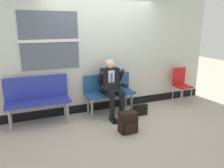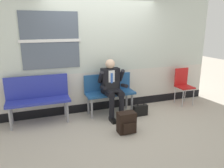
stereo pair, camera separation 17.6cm
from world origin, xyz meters
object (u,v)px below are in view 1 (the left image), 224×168
person_seated (112,86)px  backpack (128,123)px  bench_with_person (109,90)px  handbag (140,110)px  bench_empty (38,97)px  folding_chair (181,82)px

person_seated → backpack: person_seated is taller
bench_with_person → handbag: (0.58, -0.44, -0.41)m
backpack → handbag: 0.87m
bench_with_person → handbag: bench_with_person is taller
bench_empty → folding_chair: bearing=-1.4°
handbag → folding_chair: (1.38, 0.36, 0.41)m
person_seated → backpack: size_ratio=3.13×
bench_with_person → backpack: bench_with_person is taller
folding_chair → bench_with_person: bearing=177.8°
backpack → handbag: backpack is taller
bench_empty → handbag: 2.21m
handbag → backpack: bearing=-134.9°
backpack → folding_chair: size_ratio=0.44×
person_seated → folding_chair: (1.97, 0.12, -0.13)m
bench_empty → folding_chair: bench_empty is taller
folding_chair → backpack: bearing=-153.9°
person_seated → handbag: bearing=-22.6°
handbag → bench_with_person: bearing=143.1°
person_seated → backpack: 0.98m
person_seated → folding_chair: 1.97m
bench_empty → person_seated: bearing=-7.6°
backpack → folding_chair: 2.25m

